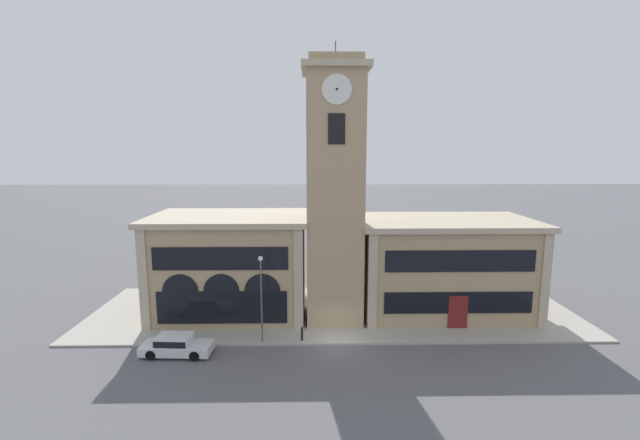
{
  "coord_description": "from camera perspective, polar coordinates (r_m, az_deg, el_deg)",
  "views": [
    {
      "loc": [
        -1.73,
        -28.94,
        13.87
      ],
      "look_at": [
        -1.2,
        2.65,
        8.75
      ],
      "focal_mm": 24.0,
      "sensor_mm": 36.0,
      "label": 1
    }
  ],
  "objects": [
    {
      "name": "ground_plane",
      "position": [
        32.14,
        2.32,
        -16.37
      ],
      "size": [
        300.0,
        300.0,
        0.0
      ],
      "primitive_type": "plane",
      "color": "#56565B"
    },
    {
      "name": "sidewalk_kerb",
      "position": [
        37.98,
        1.76,
        -12.1
      ],
      "size": [
        41.23,
        12.8,
        0.15
      ],
      "color": "#A39E93",
      "rests_on": "ground_plane"
    },
    {
      "name": "clock_tower",
      "position": [
        34.0,
        1.97,
        3.45
      ],
      "size": [
        5.1,
        5.1,
        22.04
      ],
      "color": "tan",
      "rests_on": "ground_plane"
    },
    {
      "name": "town_hall_left_wing",
      "position": [
        37.56,
        -11.78,
        -5.77
      ],
      "size": [
        13.22,
        8.85,
        8.53
      ],
      "color": "tan",
      "rests_on": "ground_plane"
    },
    {
      "name": "town_hall_right_wing",
      "position": [
        38.64,
        16.15,
        -5.82
      ],
      "size": [
        14.81,
        8.85,
        8.14
      ],
      "color": "tan",
      "rests_on": "ground_plane"
    },
    {
      "name": "parked_car_near",
      "position": [
        32.09,
        -18.66,
        -15.48
      ],
      "size": [
        4.88,
        2.12,
        1.38
      ],
      "rotation": [
        0.0,
        0.0,
        -0.06
      ],
      "color": "silver",
      "rests_on": "ground_plane"
    },
    {
      "name": "street_lamp",
      "position": [
        31.14,
        -7.86,
        -8.83
      ],
      "size": [
        0.36,
        0.36,
        6.38
      ],
      "color": "#4C4C51",
      "rests_on": "sidewalk_kerb"
    },
    {
      "name": "bollard",
      "position": [
        32.32,
        -2.43,
        -14.91
      ],
      "size": [
        0.18,
        0.18,
        1.06
      ],
      "color": "black",
      "rests_on": "sidewalk_kerb"
    }
  ]
}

